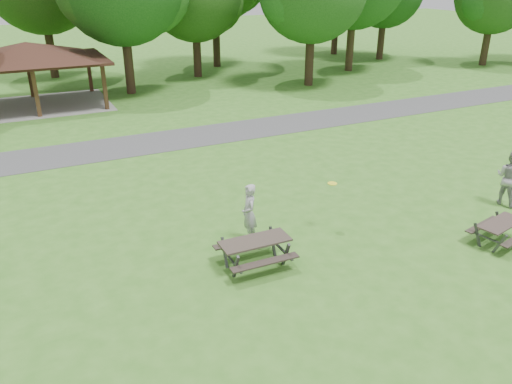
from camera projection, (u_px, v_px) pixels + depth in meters
name	position (u px, v px, depth m)	size (l,w,h in m)	color
ground	(292.00, 309.00, 12.04)	(160.00, 160.00, 0.00)	#367020
asphalt_path	(144.00, 144.00, 23.54)	(120.00, 3.20, 0.02)	#424244
pavilion	(27.00, 54.00, 28.90)	(8.60, 7.01, 3.76)	#322112
picnic_table_middle	(255.00, 246.00, 13.55)	(1.96, 1.60, 0.83)	#322A24
picnic_table_far	(500.00, 227.00, 14.76)	(1.86, 1.61, 0.70)	#332924
frisbee_in_flight	(332.00, 183.00, 15.13)	(0.32, 0.32, 0.02)	yellow
frisbee_thrower	(249.00, 214.00, 14.71)	(0.67, 0.44, 1.83)	#A3A3A6
frisbee_catcher	(510.00, 178.00, 17.09)	(0.96, 0.75, 1.97)	#959597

